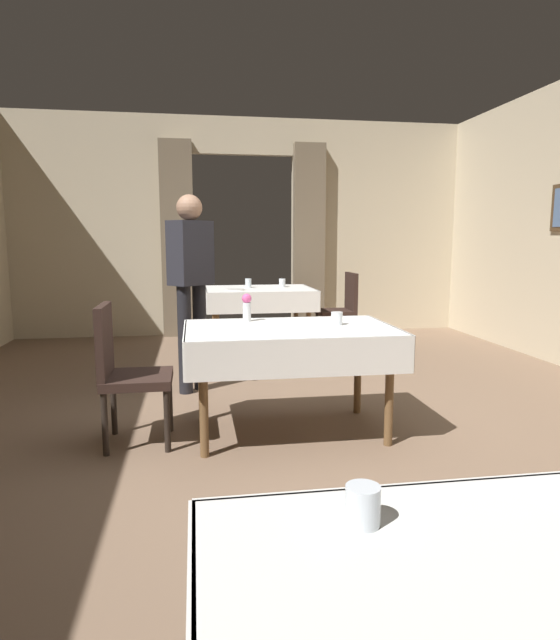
# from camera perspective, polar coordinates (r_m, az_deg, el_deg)

# --- Properties ---
(ground) EXTENTS (10.08, 10.08, 0.00)m
(ground) POSITION_cam_1_polar(r_m,az_deg,el_deg) (3.79, 2.26, -12.15)
(ground) COLOR #7A604C
(wall_back) EXTENTS (6.40, 0.27, 3.00)m
(wall_back) POSITION_cam_1_polar(r_m,az_deg,el_deg) (7.69, -3.89, 9.90)
(wall_back) COLOR beige
(wall_back) RESTS_ON ground
(dining_table_mid) EXTENTS (1.43, 0.92, 0.75)m
(dining_table_mid) POSITION_cam_1_polar(r_m,az_deg,el_deg) (3.68, 1.04, -2.11)
(dining_table_mid) COLOR brown
(dining_table_mid) RESTS_ON ground
(dining_table_far) EXTENTS (1.31, 1.02, 0.75)m
(dining_table_far) POSITION_cam_1_polar(r_m,az_deg,el_deg) (6.58, -2.23, 2.63)
(dining_table_far) COLOR brown
(dining_table_far) RESTS_ON ground
(chair_mid_left) EXTENTS (0.44, 0.44, 0.93)m
(chair_mid_left) POSITION_cam_1_polar(r_m,az_deg,el_deg) (3.65, -16.21, -4.89)
(chair_mid_left) COLOR black
(chair_mid_left) RESTS_ON ground
(chair_far_right) EXTENTS (0.44, 0.44, 0.93)m
(chair_far_right) POSITION_cam_1_polar(r_m,az_deg,el_deg) (6.76, 6.60, 1.50)
(chair_far_right) COLOR black
(chair_far_right) RESTS_ON ground
(glass_near_c) EXTENTS (0.07, 0.07, 0.08)m
(glass_near_c) POSITION_cam_1_polar(r_m,az_deg,el_deg) (1.20, 8.79, -18.91)
(glass_near_c) COLOR silver
(glass_near_c) RESTS_ON dining_table_near
(flower_vase_mid) EXTENTS (0.07, 0.07, 0.20)m
(flower_vase_mid) POSITION_cam_1_polar(r_m,az_deg,el_deg) (3.90, -3.55, 1.45)
(flower_vase_mid) COLOR silver
(flower_vase_mid) RESTS_ON dining_table_mid
(glass_mid_b) EXTENTS (0.08, 0.08, 0.09)m
(glass_mid_b) POSITION_cam_1_polar(r_m,az_deg,el_deg) (3.76, 6.07, 0.17)
(glass_mid_b) COLOR silver
(glass_mid_b) RESTS_ON dining_table_mid
(plate_far_a) EXTENTS (0.23, 0.23, 0.01)m
(plate_far_a) POSITION_cam_1_polar(r_m,az_deg,el_deg) (6.34, -4.79, 3.25)
(plate_far_a) COLOR white
(plate_far_a) RESTS_ON dining_table_far
(glass_far_b) EXTENTS (0.08, 0.08, 0.11)m
(glass_far_b) POSITION_cam_1_polar(r_m,az_deg,el_deg) (6.70, 0.24, 3.97)
(glass_far_b) COLOR silver
(glass_far_b) RESTS_ON dining_table_far
(glass_far_c) EXTENTS (0.08, 0.08, 0.11)m
(glass_far_c) POSITION_cam_1_polar(r_m,az_deg,el_deg) (6.64, -3.39, 3.94)
(glass_far_c) COLOR silver
(glass_far_c) RESTS_ON dining_table_far
(person_waiter_by_doorway) EXTENTS (0.41, 0.41, 1.72)m
(person_waiter_by_doorway) POSITION_cam_1_polar(r_m,az_deg,el_deg) (4.73, -9.44, 4.60)
(person_waiter_by_doorway) COLOR black
(person_waiter_by_doorway) RESTS_ON ground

